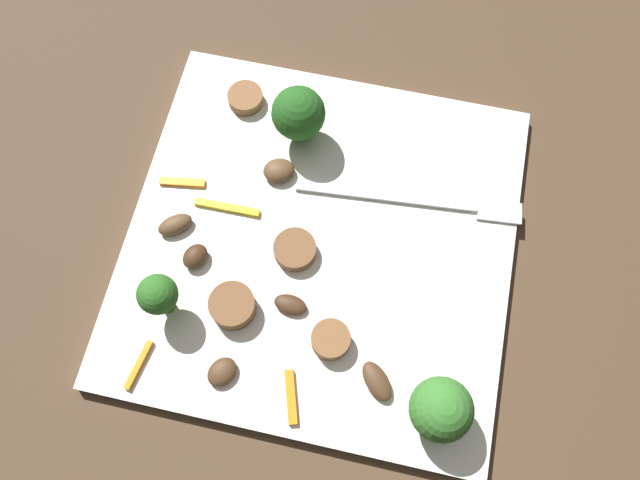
{
  "coord_description": "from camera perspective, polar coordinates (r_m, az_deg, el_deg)",
  "views": [
    {
      "loc": [
        0.04,
        -0.16,
        0.46
      ],
      "look_at": [
        0.0,
        0.0,
        0.01
      ],
      "focal_mm": 34.73,
      "sensor_mm": 36.0,
      "label": 1
    }
  ],
  "objects": [
    {
      "name": "sausage_slice_1",
      "position": [
        0.54,
        -6.88,
        12.85
      ],
      "size": [
        0.04,
        0.04,
        0.01
      ],
      "primitive_type": "cylinder",
      "rotation": [
        0.0,
        0.0,
        1.0
      ],
      "color": "brown",
      "rests_on": "plate"
    },
    {
      "name": "mushroom_3",
      "position": [
        0.5,
        -3.82,
        6.42
      ],
      "size": [
        0.03,
        0.03,
        0.01
      ],
      "primitive_type": "ellipsoid",
      "rotation": [
        0.0,
        0.0,
        0.38
      ],
      "color": "brown",
      "rests_on": "plate"
    },
    {
      "name": "mushroom_4",
      "position": [
        0.48,
        -11.44,
        -1.49
      ],
      "size": [
        0.02,
        0.03,
        0.01
      ],
      "primitive_type": "ellipsoid",
      "rotation": [
        0.0,
        0.0,
        4.27
      ],
      "color": "#422B19",
      "rests_on": "plate"
    },
    {
      "name": "sausage_slice_0",
      "position": [
        0.46,
        -8.07,
        -6.02
      ],
      "size": [
        0.05,
        0.05,
        0.02
      ],
      "primitive_type": "cylinder",
      "rotation": [
        0.0,
        0.0,
        2.56
      ],
      "color": "brown",
      "rests_on": "plate"
    },
    {
      "name": "mushroom_1",
      "position": [
        0.45,
        5.27,
        -12.82
      ],
      "size": [
        0.03,
        0.03,
        0.01
      ],
      "primitive_type": "ellipsoid",
      "rotation": [
        0.0,
        0.0,
        5.43
      ],
      "color": "#4C331E",
      "rests_on": "plate"
    },
    {
      "name": "plate",
      "position": [
        0.49,
        0.0,
        -0.23
      ],
      "size": [
        0.3,
        0.3,
        0.01
      ],
      "primitive_type": "cube",
      "color": "white",
      "rests_on": "ground_plane"
    },
    {
      "name": "pepper_strip_2",
      "position": [
        0.45,
        -2.69,
        -14.24
      ],
      "size": [
        0.02,
        0.04,
        0.0
      ],
      "primitive_type": "cube",
      "rotation": [
        0.0,
        0.0,
        5.03
      ],
      "color": "orange",
      "rests_on": "plate"
    },
    {
      "name": "fork",
      "position": [
        0.5,
        9.71,
        3.42
      ],
      "size": [
        0.18,
        0.03,
        0.0
      ],
      "rotation": [
        0.0,
        0.0,
        0.08
      ],
      "color": "silver",
      "rests_on": "plate"
    },
    {
      "name": "broccoli_floret_1",
      "position": [
        0.43,
        11.09,
        -15.07
      ],
      "size": [
        0.04,
        0.04,
        0.05
      ],
      "color": "#408630",
      "rests_on": "plate"
    },
    {
      "name": "sausage_slice_3",
      "position": [
        0.45,
        0.99,
        -9.17
      ],
      "size": [
        0.03,
        0.03,
        0.01
      ],
      "primitive_type": "cylinder",
      "rotation": [
        0.0,
        0.0,
        0.17
      ],
      "color": "brown",
      "rests_on": "plate"
    },
    {
      "name": "mushroom_2",
      "position": [
        0.49,
        -13.22,
        1.4
      ],
      "size": [
        0.03,
        0.03,
        0.01
      ],
      "primitive_type": "ellipsoid",
      "rotation": [
        0.0,
        0.0,
        0.66
      ],
      "color": "brown",
      "rests_on": "plate"
    },
    {
      "name": "sausage_slice_2",
      "position": [
        0.47,
        -2.33,
        -0.89
      ],
      "size": [
        0.05,
        0.05,
        0.01
      ],
      "primitive_type": "cylinder",
      "rotation": [
        0.0,
        0.0,
        2.16
      ],
      "color": "brown",
      "rests_on": "plate"
    },
    {
      "name": "ground_plane",
      "position": [
        0.49,
        0.0,
        -0.45
      ],
      "size": [
        1.4,
        1.4,
        0.0
      ],
      "primitive_type": "plane",
      "color": "#4C3826"
    },
    {
      "name": "broccoli_floret_0",
      "position": [
        0.45,
        -14.68,
        -4.94
      ],
      "size": [
        0.03,
        0.03,
        0.05
      ],
      "color": "#347525",
      "rests_on": "plate"
    },
    {
      "name": "mushroom_0",
      "position": [
        0.46,
        -9.02,
        -11.91
      ],
      "size": [
        0.03,
        0.03,
        0.01
      ],
      "primitive_type": "ellipsoid",
      "rotation": [
        0.0,
        0.0,
        1.02
      ],
      "color": "#4C331E",
      "rests_on": "plate"
    },
    {
      "name": "pepper_strip_0",
      "position": [
        0.5,
        -8.56,
        2.99
      ],
      "size": [
        0.05,
        0.01,
        0.0
      ],
      "primitive_type": "cube",
      "rotation": [
        0.0,
        0.0,
        0.01
      ],
      "color": "yellow",
      "rests_on": "plate"
    },
    {
      "name": "broccoli_floret_2",
      "position": [
        0.49,
        -2.0,
        11.56
      ],
      "size": [
        0.04,
        0.04,
        0.06
      ],
      "color": "#296420",
      "rests_on": "plate"
    },
    {
      "name": "pepper_strip_3",
      "position": [
        0.47,
        -16.35,
        -10.98
      ],
      "size": [
        0.01,
        0.04,
        0.0
      ],
      "primitive_type": "cube",
      "rotation": [
        0.0,
        0.0,
        1.4
      ],
      "color": "orange",
      "rests_on": "plate"
    },
    {
      "name": "pepper_strip_1",
      "position": [
        0.51,
        -12.57,
        5.21
      ],
      "size": [
        0.04,
        0.01,
        0.0
      ],
      "primitive_type": "cube",
      "rotation": [
        0.0,
        0.0,
        0.15
      ],
      "color": "orange",
      "rests_on": "plate"
    },
    {
      "name": "mushroom_5",
      "position": [
        0.46,
        -2.74,
        -5.96
      ],
      "size": [
        0.03,
        0.02,
        0.01
      ],
      "primitive_type": "ellipsoid",
      "rotation": [
        0.0,
        0.0,
        3.05
      ],
      "color": "#422B19",
      "rests_on": "plate"
    }
  ]
}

